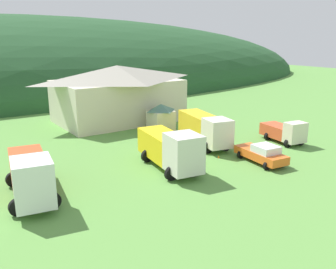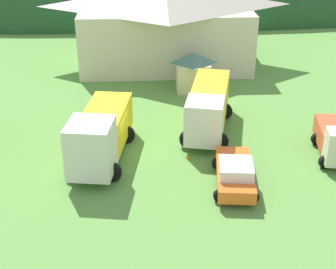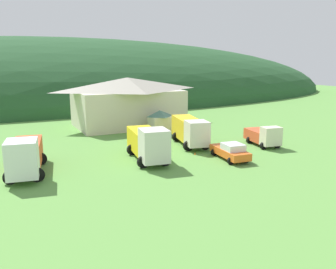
% 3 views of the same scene
% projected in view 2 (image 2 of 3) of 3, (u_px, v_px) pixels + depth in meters
% --- Properties ---
extents(ground_plane, '(200.00, 200.00, 0.00)m').
position_uv_depth(ground_plane, '(116.00, 153.00, 30.21)').
color(ground_plane, '#5B9342').
extents(depot_building, '(15.80, 10.47, 7.03)m').
position_uv_depth(depot_building, '(165.00, 23.00, 44.29)').
color(depot_building, beige).
rests_on(depot_building, ground).
extents(play_shed_cream, '(2.77, 2.60, 3.05)m').
position_uv_depth(play_shed_cream, '(193.00, 71.00, 39.01)').
color(play_shed_cream, beige).
rests_on(play_shed_cream, ground).
extents(flatbed_truck_yellow, '(3.83, 7.98, 3.46)m').
position_uv_depth(flatbed_truck_yellow, '(100.00, 134.00, 28.63)').
color(flatbed_truck_yellow, silver).
rests_on(flatbed_truck_yellow, ground).
extents(heavy_rig_striped, '(3.98, 7.97, 3.17)m').
position_uv_depth(heavy_rig_striped, '(208.00, 106.00, 32.21)').
color(heavy_rig_striped, silver).
rests_on(heavy_rig_striped, ground).
extents(service_pickup_orange, '(2.70, 5.07, 1.66)m').
position_uv_depth(service_pickup_orange, '(235.00, 173.00, 26.58)').
color(service_pickup_orange, orange).
rests_on(service_pickup_orange, ground).
extents(traffic_cone_near_pickup, '(0.36, 0.36, 0.55)m').
position_uv_depth(traffic_cone_near_pickup, '(188.00, 160.00, 29.51)').
color(traffic_cone_near_pickup, orange).
rests_on(traffic_cone_near_pickup, ground).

